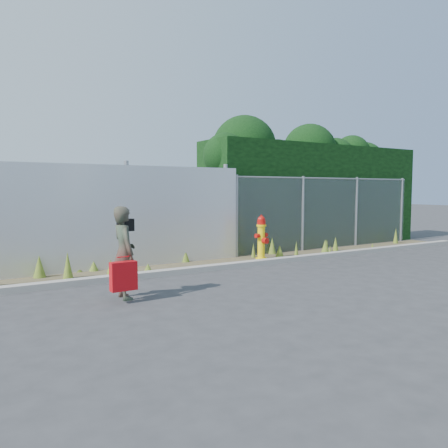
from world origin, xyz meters
TOP-DOWN VIEW (x-y plane):
  - ground at (0.00, 0.00)m, footprint 80.00×80.00m
  - curb at (0.00, 1.80)m, footprint 16.00×0.22m
  - weed_strip at (-0.32, 2.47)m, footprint 16.00×1.36m
  - corrugated_fence at (-3.25, 3.01)m, footprint 8.50×0.21m
  - chainlink_fence at (4.25, 3.00)m, footprint 6.50×0.07m
  - hedge at (4.29, 4.06)m, footprint 7.50×1.97m
  - fire_hydrant at (1.34, 2.36)m, footprint 0.36×0.32m
  - woman at (-2.66, 0.50)m, footprint 0.34×0.52m
  - red_tote_bag at (-2.77, 0.22)m, footprint 0.39×0.14m
  - black_shoulder_bag at (-2.59, 0.60)m, footprint 0.26×0.11m

SIDE VIEW (x-z plane):
  - ground at x=0.00m, z-range 0.00..0.00m
  - curb at x=0.00m, z-range 0.00..0.12m
  - weed_strip at x=-0.32m, z-range -0.15..0.36m
  - red_tote_bag at x=-2.77m, z-range 0.16..0.67m
  - fire_hydrant at x=1.34m, z-range -0.02..1.07m
  - woman at x=-2.66m, z-range 0.00..1.43m
  - chainlink_fence at x=4.25m, z-range 0.01..2.06m
  - corrugated_fence at x=-3.25m, z-range -0.05..2.25m
  - black_shoulder_bag at x=-2.59m, z-range 1.03..1.23m
  - hedge at x=4.29m, z-range 0.11..3.86m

